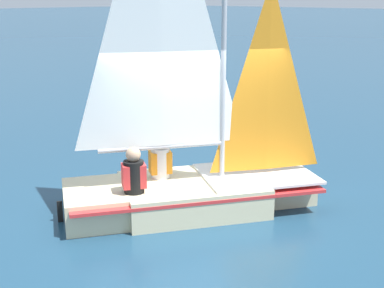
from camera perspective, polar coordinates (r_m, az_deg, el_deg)
ground_plane at (r=8.61m, az=0.00°, el=-6.87°), size 260.00×260.00×0.00m
sailboat_main at (r=8.35m, az=-0.25°, el=-2.23°), size 3.34×4.10×5.58m
sailor_helm at (r=8.55m, az=-3.40°, el=-2.54°), size 0.41×0.43×1.16m
sailor_crew at (r=7.96m, az=-6.20°, el=-4.11°), size 0.41×0.43×1.16m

